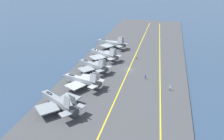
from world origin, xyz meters
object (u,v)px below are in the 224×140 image
(parked_jet_nearest, at_px, (58,101))
(parked_jet_third, at_px, (92,65))
(parked_jet_second, at_px, (81,80))
(crew_yellow_vest, at_px, (136,57))
(crew_white_vest, at_px, (170,88))
(parked_jet_fifth, at_px, (111,43))
(parked_jet_fourth, at_px, (103,54))
(crew_blue_vest, at_px, (145,76))

(parked_jet_nearest, bearing_deg, parked_jet_third, -1.59)
(parked_jet_second, height_order, crew_yellow_vest, parked_jet_second)
(crew_white_vest, bearing_deg, crew_yellow_vest, 28.91)
(parked_jet_nearest, height_order, parked_jet_third, parked_jet_nearest)
(crew_yellow_vest, bearing_deg, crew_white_vest, -151.09)
(parked_jet_second, xyz_separation_m, crew_yellow_vest, (31.09, -14.18, -1.44))
(parked_jet_second, xyz_separation_m, parked_jet_fifth, (43.79, 0.70, 0.09))
(parked_jet_second, distance_m, crew_yellow_vest, 34.20)
(parked_jet_fourth, distance_m, crew_blue_vest, 26.24)
(parked_jet_fourth, relative_size, crew_yellow_vest, 9.77)
(parked_jet_nearest, height_order, crew_white_vest, parked_jet_nearest)
(crew_blue_vest, distance_m, crew_yellow_vest, 21.03)
(parked_jet_nearest, relative_size, crew_yellow_vest, 9.59)
(parked_jet_third, height_order, crew_blue_vest, parked_jet_third)
(parked_jet_nearest, xyz_separation_m, parked_jet_second, (14.92, -1.32, -0.19))
(parked_jet_second, relative_size, parked_jet_fifth, 0.91)
(parked_jet_fourth, relative_size, crew_white_vest, 9.59)
(parked_jet_second, bearing_deg, parked_jet_fourth, -0.07)
(parked_jet_fourth, height_order, crew_white_vest, parked_jet_fourth)
(crew_yellow_vest, bearing_deg, parked_jet_third, 139.57)
(parked_jet_fifth, height_order, crew_yellow_vest, parked_jet_fifth)
(parked_jet_nearest, relative_size, parked_jet_third, 1.07)
(parked_jet_nearest, distance_m, crew_blue_vest, 33.80)
(parked_jet_fifth, bearing_deg, parked_jet_fourth, -177.39)
(parked_jet_nearest, bearing_deg, crew_white_vest, -57.97)
(crew_blue_vest, bearing_deg, parked_jet_nearest, 140.08)
(parked_jet_fifth, distance_m, crew_yellow_vest, 19.63)
(crew_blue_vest, xyz_separation_m, crew_yellow_vest, (20.11, 6.17, -0.02))
(crew_yellow_vest, bearing_deg, parked_jet_nearest, 161.39)
(parked_jet_second, distance_m, crew_blue_vest, 23.16)
(crew_blue_vest, bearing_deg, parked_jet_fourth, 50.79)
(parked_jet_nearest, distance_m, crew_white_vest, 35.89)
(parked_jet_second, height_order, crew_blue_vest, parked_jet_second)
(parked_jet_fourth, bearing_deg, parked_jet_second, 179.93)
(parked_jet_fourth, xyz_separation_m, crew_blue_vest, (-16.57, -20.31, -1.23))
(parked_jet_third, height_order, crew_white_vest, parked_jet_third)
(parked_jet_second, xyz_separation_m, crew_white_vest, (4.10, -29.08, -1.42))
(parked_jet_nearest, distance_m, parked_jet_fourth, 42.49)
(parked_jet_third, distance_m, crew_white_vest, 31.19)
(parked_jet_nearest, bearing_deg, crew_blue_vest, -39.92)
(parked_jet_fifth, xyz_separation_m, crew_blue_vest, (-32.82, -21.05, -1.50))
(parked_jet_nearest, bearing_deg, parked_jet_fourth, -1.82)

